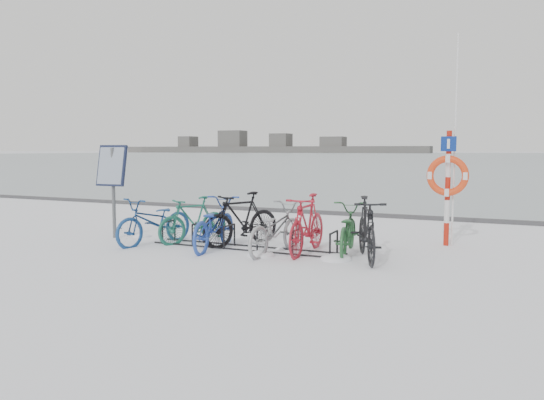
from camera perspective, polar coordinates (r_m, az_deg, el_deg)
name	(u,v)px	position (r m, az deg, el deg)	size (l,w,h in m)	color
ground	(245,249)	(10.44, -2.87, -5.25)	(900.00, 900.00, 0.00)	white
ice_sheet	(491,156)	(164.22, 22.47, 4.39)	(400.00, 298.00, 0.02)	#A8B7BE
quay_edge	(335,213)	(15.86, 6.81, -1.41)	(400.00, 0.25, 0.10)	#3F3F42
bike_rack	(245,240)	(10.41, -2.88, -4.28)	(4.00, 0.48, 0.46)	black
info_board	(112,171)	(12.05, -16.83, 2.98)	(0.70, 0.30, 2.04)	#595B5E
lifebuoy_station	(448,176)	(11.13, 18.40, 2.46)	(0.81, 0.23, 4.21)	#B51D0E
shoreline	(261,148)	(297.47, -1.18, 5.65)	(180.00, 12.00, 9.50)	#4F4F4F
bike_0	(155,219)	(11.19, -12.47, -2.05)	(0.67, 1.91, 1.00)	navy
bike_1	(193,219)	(11.20, -8.46, -1.99)	(0.47, 1.66, 1.00)	#1F6A55
bike_2	(214,222)	(10.45, -6.28, -2.40)	(0.69, 1.97, 1.04)	#2544A4
bike_3	(241,217)	(10.83, -3.32, -1.88)	(0.52, 1.85, 1.11)	black
bike_4	(275,227)	(9.93, 0.36, -2.92)	(0.65, 1.88, 0.99)	gray
bike_5	(307,223)	(9.96, 3.80, -2.45)	(0.54, 1.91, 1.15)	#B61D2D
bike_6	(347,228)	(10.04, 8.07, -2.95)	(0.64, 1.83, 0.96)	#25572E
bike_7	(367,227)	(9.52, 10.15, -2.89)	(0.54, 1.91, 1.15)	black
snow_drifts	(263,251)	(10.17, -0.93, -5.54)	(5.17, 1.55, 0.20)	white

